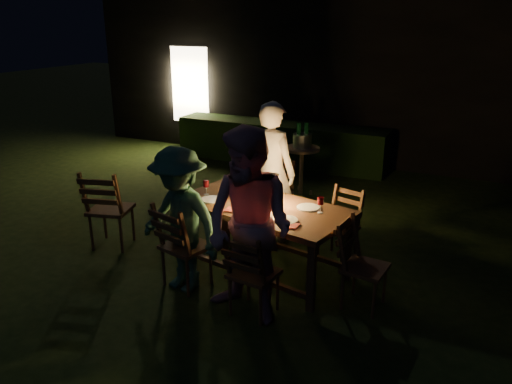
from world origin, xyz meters
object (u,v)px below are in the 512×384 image
at_px(dining_table, 262,212).
at_px(bottle_bucket_b, 306,137).
at_px(person_house_side, 272,172).
at_px(bottle_table, 245,189).
at_px(chair_far_right, 338,238).
at_px(bottle_bucket_a, 299,138).
at_px(chair_end, 362,280).
at_px(chair_spare, 111,222).
at_px(side_table, 302,153).
at_px(chair_near_left, 185,260).
at_px(ice_bucket, 302,141).
at_px(chair_near_right, 253,288).
at_px(chair_far_left, 269,215).
at_px(person_opp_left, 180,220).
at_px(person_opp_right, 249,228).
at_px(lantern, 269,191).

height_order(dining_table, bottle_bucket_b, bottle_bucket_b).
bearing_deg(person_house_side, bottle_table, 103.71).
height_order(chair_far_right, bottle_bucket_a, bottle_bucket_a).
height_order(chair_end, person_house_side, person_house_side).
xyz_separation_m(chair_spare, side_table, (1.46, 2.90, 0.36)).
bearing_deg(chair_spare, chair_far_right, 2.41).
height_order(chair_near_left, person_house_side, person_house_side).
distance_m(chair_spare, person_house_side, 2.12).
bearing_deg(ice_bucket, chair_near_right, -77.17).
distance_m(chair_far_left, bottle_bucket_b, 1.98).
xyz_separation_m(chair_far_left, chair_far_right, (0.98, -0.21, -0.05)).
xyz_separation_m(dining_table, chair_end, (1.20, -0.25, -0.44)).
bearing_deg(chair_near_right, chair_far_right, 81.09).
relative_size(bottle_table, ice_bucket, 0.93).
distance_m(bottle_bucket_a, bottle_bucket_b, 0.13).
height_order(chair_near_left, side_table, chair_near_left).
bearing_deg(side_table, dining_table, -79.04).
bearing_deg(chair_spare, person_opp_left, -35.14).
relative_size(chair_spare, bottle_table, 3.82).
distance_m(chair_far_right, person_house_side, 1.18).
xyz_separation_m(person_opp_left, bottle_table, (0.36, 0.76, 0.16)).
relative_size(chair_end, bottle_table, 3.33).
bearing_deg(person_opp_right, person_house_side, 118.76).
height_order(chair_spare, side_table, chair_spare).
xyz_separation_m(chair_far_right, person_house_side, (-0.97, 0.26, 0.63)).
distance_m(chair_spare, lantern, 2.15).
height_order(person_opp_left, bottle_bucket_b, person_opp_left).
bearing_deg(bottle_table, chair_spare, -171.14).
bearing_deg(dining_table, person_opp_left, -118.76).
height_order(chair_spare, person_house_side, person_house_side).
bearing_deg(chair_near_right, chair_near_left, 174.88).
distance_m(dining_table, lantern, 0.25).
relative_size(person_opp_right, side_table, 2.40).
bearing_deg(chair_far_right, person_house_side, 0.82).
distance_m(person_opp_right, lantern, 0.96).
relative_size(chair_end, chair_spare, 0.87).
height_order(chair_spare, ice_bucket, chair_spare).
bearing_deg(chair_near_left, chair_far_right, 58.62).
height_order(chair_far_left, chair_far_right, chair_far_left).
height_order(side_table, ice_bucket, ice_bucket).
height_order(chair_end, side_table, chair_end).
bearing_deg(bottle_table, side_table, 95.95).
bearing_deg(chair_end, side_table, -143.74).
distance_m(bottle_table, side_table, 2.65).
height_order(person_opp_right, bottle_table, person_opp_right).
relative_size(lantern, ice_bucket, 1.17).
distance_m(chair_near_left, chair_far_left, 1.54).
height_order(person_opp_right, bottle_bucket_a, person_opp_right).
height_order(chair_spare, bottle_bucket_a, bottle_bucket_a).
relative_size(person_house_side, bottle_bucket_a, 5.61).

